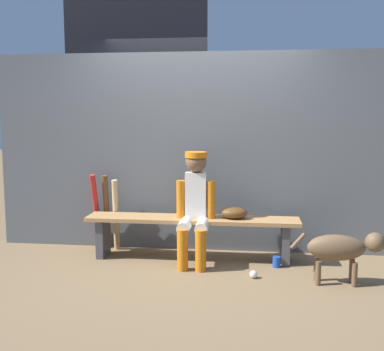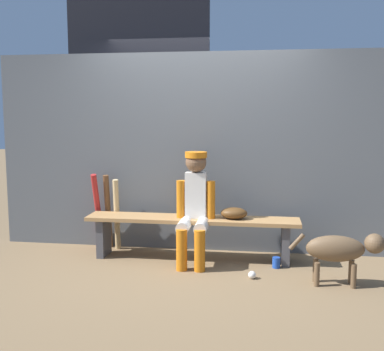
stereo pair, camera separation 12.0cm
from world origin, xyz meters
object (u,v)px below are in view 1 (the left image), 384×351
Objects in this scene: bat_wood_natural at (116,215)px; scoreboard at (139,48)px; cup_on_ground at (277,262)px; cup_on_bench at (204,213)px; bat_aluminum_red at (97,211)px; dugout_bench at (192,227)px; player_seated at (195,203)px; baseball_glove at (234,213)px; baseball at (253,274)px; dog at (342,248)px; bat_wood_dark at (107,212)px.

scoreboard is (0.08, 0.94, 1.98)m from bat_wood_natural.
cup_on_bench is (-0.76, 0.15, 0.46)m from cup_on_ground.
bat_aluminum_red is at bearing 168.96° from bat_wood_natural.
dugout_bench is 1.95× the size of player_seated.
baseball_glove is 2.54m from scoreboard.
cup_on_bench is (-0.32, -0.01, -0.01)m from baseball_glove.
player_seated is 1.03m from cup_on_ground.
player_seated reaches higher than bat_aluminum_red.
cup_on_bench reaches higher than baseball.
bat_aluminum_red is at bearing 156.11° from baseball.
scoreboard is (0.32, 0.90, 1.95)m from bat_aluminum_red.
baseball_glove is 0.66m from cup_on_ground.
cup_on_bench is 1.45m from dog.
bat_wood_natural reaches higher than baseball_glove.
bat_wood_dark is at bearing 160.81° from dog.
baseball_glove reaches higher than baseball.
player_seated is 1.34× the size of bat_wood_dark.
baseball_glove is 0.32× the size of bat_wood_dark.
dugout_bench is 0.95m from cup_on_ground.
baseball_glove is 0.32m from cup_on_bench.
scoreboard is at bearing 70.41° from bat_aluminum_red.
cup_on_ground is (1.91, -0.45, -0.38)m from bat_wood_dark.
cup_on_bench is (1.15, -0.30, 0.08)m from bat_wood_dark.
baseball_glove reaches higher than dog.
bat_aluminum_red is at bearing -172.09° from bat_wood_dark.
scoreboard is at bearing 137.38° from baseball_glove.
bat_wood_natural reaches higher than baseball.
scoreboard reaches higher than baseball_glove.
baseball is 0.02× the size of scoreboard.
dog is (2.27, -1.74, -2.05)m from scoreboard.
cup_on_bench reaches higher than dugout_bench.
bat_aluminum_red is 2.73m from dog.
cup_on_bench is at bearing -51.15° from scoreboard.
player_seated is 10.54× the size of cup_on_ground.
baseball is at bearing -38.82° from dugout_bench.
bat_wood_natural is 1.86m from cup_on_ground.
cup_on_ground is at bearing 143.87° from dog.
baseball_glove reaches higher than cup_on_ground.
player_seated is at bearing -19.48° from bat_wood_natural.
cup_on_bench is at bearing 168.60° from cup_on_ground.
bat_aluminum_red is (-1.14, 0.27, 0.09)m from dugout_bench.
bat_wood_dark is 0.25× the size of scoreboard.
player_seated reaches higher than baseball.
dog is (2.59, -0.85, -0.10)m from bat_aluminum_red.
bat_wood_natural is 1.76m from baseball.
bat_wood_natural is at bearing -94.88° from scoreboard.
bat_wood_natural is at bearing -11.04° from bat_aluminum_red.
dugout_bench is at bearing 158.30° from dog.
dugout_bench is 8.09× the size of baseball_glove.
bat_aluminum_red is at bearing 170.39° from baseball_glove.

